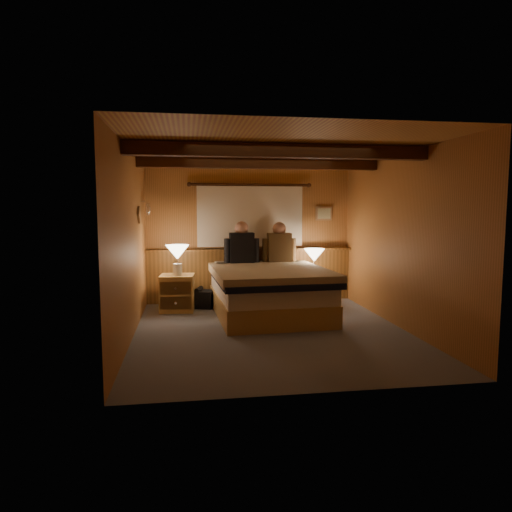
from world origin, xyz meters
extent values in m
plane|color=slate|center=(0.00, 0.00, 0.00)|extent=(4.20, 4.20, 0.00)
plane|color=#DFB253|center=(0.00, 0.00, 2.40)|extent=(4.20, 4.20, 0.00)
plane|color=#B1723F|center=(0.00, 2.10, 1.20)|extent=(3.60, 0.00, 3.60)
plane|color=#B1723F|center=(-1.80, 0.00, 1.20)|extent=(0.00, 4.20, 4.20)
plane|color=#B1723F|center=(1.80, 0.00, 1.20)|extent=(0.00, 4.20, 4.20)
plane|color=#B1723F|center=(0.00, -2.10, 1.20)|extent=(3.60, 0.00, 3.60)
cube|color=brown|center=(0.00, 2.04, 0.45)|extent=(3.60, 0.12, 0.90)
cube|color=brown|center=(0.00, 1.98, 0.92)|extent=(3.60, 0.22, 0.04)
cylinder|color=#402310|center=(0.00, 2.02, 2.05)|extent=(2.10, 0.05, 0.05)
sphere|color=#402310|center=(-1.05, 2.02, 2.05)|extent=(0.08, 0.08, 0.08)
sphere|color=#402310|center=(1.05, 2.02, 2.05)|extent=(0.08, 0.08, 0.08)
cube|color=silver|center=(0.00, 2.03, 1.50)|extent=(1.85, 0.08, 1.05)
cube|color=#402310|center=(0.00, -0.60, 2.31)|extent=(3.60, 0.15, 0.16)
cube|color=#402310|center=(0.00, 0.90, 2.31)|extent=(3.60, 0.15, 0.16)
cylinder|color=white|center=(-1.74, 1.60, 1.75)|extent=(0.03, 0.55, 0.03)
torus|color=white|center=(-1.71, 1.45, 1.63)|extent=(0.01, 0.21, 0.21)
torus|color=white|center=(-1.71, 1.68, 1.63)|extent=(0.01, 0.21, 0.21)
cube|color=#A37A51|center=(1.35, 2.08, 1.55)|extent=(0.30, 0.03, 0.25)
cube|color=#F0E6C5|center=(1.35, 2.06, 1.55)|extent=(0.24, 0.01, 0.19)
cube|color=tan|center=(0.13, 0.93, 0.16)|extent=(1.69, 2.19, 0.32)
cube|color=silver|center=(0.13, 0.93, 0.44)|extent=(1.65, 2.15, 0.25)
cube|color=black|center=(0.15, 0.66, 0.60)|extent=(1.73, 1.77, 0.08)
cube|color=tan|center=(0.14, 0.80, 0.67)|extent=(1.78, 1.98, 0.13)
cube|color=silver|center=(-0.31, 1.73, 0.65)|extent=(0.65, 0.39, 0.17)
cube|color=silver|center=(0.49, 1.77, 0.65)|extent=(0.65, 0.39, 0.17)
cube|color=tan|center=(-1.27, 1.43, 0.29)|extent=(0.57, 0.52, 0.58)
cube|color=brown|center=(-1.29, 1.20, 0.41)|extent=(0.48, 0.06, 0.20)
cube|color=brown|center=(-1.29, 1.20, 0.18)|extent=(0.48, 0.06, 0.20)
cylinder|color=white|center=(-1.29, 1.20, 0.41)|extent=(0.03, 0.03, 0.03)
cylinder|color=white|center=(-1.29, 1.20, 0.18)|extent=(0.03, 0.03, 0.03)
cube|color=tan|center=(1.00, 1.50, 0.25)|extent=(0.48, 0.43, 0.51)
cube|color=brown|center=(0.99, 1.30, 0.35)|extent=(0.41, 0.04, 0.18)
cube|color=brown|center=(0.99, 1.30, 0.15)|extent=(0.41, 0.04, 0.18)
cylinder|color=white|center=(0.99, 1.30, 0.35)|extent=(0.03, 0.03, 0.03)
cylinder|color=white|center=(0.99, 1.30, 0.15)|extent=(0.03, 0.03, 0.03)
cylinder|color=white|center=(-1.25, 1.38, 0.68)|extent=(0.14, 0.14, 0.18)
cylinder|color=white|center=(-1.25, 1.38, 0.80)|extent=(0.02, 0.02, 0.10)
cone|color=beige|center=(-1.25, 1.38, 0.95)|extent=(0.37, 0.37, 0.23)
cylinder|color=white|center=(1.03, 1.53, 0.59)|extent=(0.14, 0.14, 0.18)
cylinder|color=white|center=(1.03, 1.53, 0.71)|extent=(0.02, 0.02, 0.10)
cone|color=beige|center=(1.03, 1.53, 0.86)|extent=(0.35, 0.35, 0.21)
cube|color=black|center=(-0.19, 1.66, 0.97)|extent=(0.40, 0.23, 0.53)
cylinder|color=black|center=(-0.43, 1.66, 0.93)|extent=(0.13, 0.13, 0.42)
cylinder|color=black|center=(0.04, 1.66, 0.93)|extent=(0.13, 0.13, 0.42)
sphere|color=tan|center=(-0.19, 1.66, 1.31)|extent=(0.23, 0.23, 0.23)
cube|color=#503A20|center=(0.45, 1.70, 0.97)|extent=(0.40, 0.24, 0.52)
cylinder|color=#503A20|center=(0.23, 1.70, 0.92)|extent=(0.12, 0.12, 0.41)
cylinder|color=#503A20|center=(0.68, 1.69, 0.92)|extent=(0.12, 0.12, 0.41)
sphere|color=tan|center=(0.45, 1.70, 1.30)|extent=(0.23, 0.23, 0.23)
cube|color=black|center=(-0.92, 1.61, 0.14)|extent=(0.54, 0.41, 0.29)
cylinder|color=black|center=(-0.92, 1.61, 0.31)|extent=(0.16, 0.30, 0.08)
camera|label=1|loc=(-1.09, -5.90, 1.65)|focal=32.00mm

